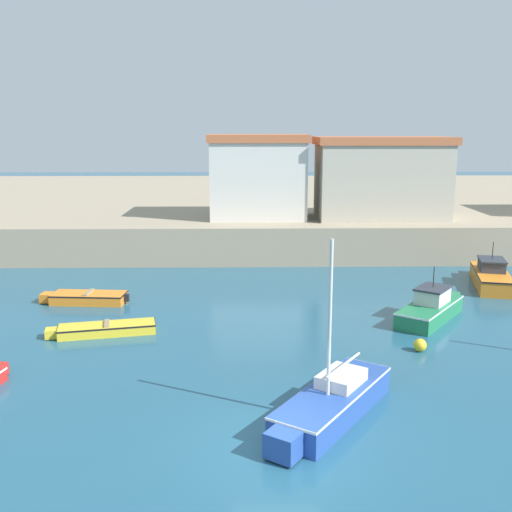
% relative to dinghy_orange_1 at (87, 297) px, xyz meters
% --- Properties ---
extents(ground_plane, '(200.00, 200.00, 0.00)m').
position_rel_dinghy_orange_1_xyz_m(ground_plane, '(8.39, -13.53, -0.27)').
color(ground_plane, '#235670').
extents(quay_seawall, '(120.00, 40.00, 2.34)m').
position_rel_dinghy_orange_1_xyz_m(quay_seawall, '(8.39, 27.31, 0.90)').
color(quay_seawall, gray).
rests_on(quay_seawall, ground).
extents(dinghy_orange_1, '(4.24, 1.58, 0.57)m').
position_rel_dinghy_orange_1_xyz_m(dinghy_orange_1, '(0.00, 0.00, 0.00)').
color(dinghy_orange_1, orange).
rests_on(dinghy_orange_1, ground).
extents(motorboat_orange_3, '(2.76, 5.66, 2.33)m').
position_rel_dinghy_orange_1_xyz_m(motorboat_orange_3, '(20.46, 2.83, 0.27)').
color(motorboat_orange_3, orange).
rests_on(motorboat_orange_3, ground).
extents(sailboat_blue_4, '(4.14, 5.30, 5.25)m').
position_rel_dinghy_orange_1_xyz_m(sailboat_blue_4, '(10.01, -11.65, 0.21)').
color(sailboat_blue_4, '#284C9E').
rests_on(sailboat_blue_4, ground).
extents(dinghy_yellow_5, '(4.37, 1.84, 0.49)m').
position_rel_dinghy_orange_1_xyz_m(dinghy_yellow_5, '(1.87, -4.44, -0.04)').
color(dinghy_yellow_5, yellow).
rests_on(dinghy_yellow_5, ground).
extents(motorboat_green_7, '(3.96, 4.73, 2.32)m').
position_rel_dinghy_orange_1_xyz_m(motorboat_green_7, '(15.61, -2.71, 0.24)').
color(motorboat_green_7, '#237A4C').
rests_on(motorboat_green_7, ground).
extents(mooring_buoy, '(0.48, 0.48, 0.48)m').
position_rel_dinghy_orange_1_xyz_m(mooring_buoy, '(14.03, -6.55, -0.03)').
color(mooring_buoy, yellow).
rests_on(mooring_buoy, ground).
extents(harbor_shed_near_wharf, '(6.42, 5.08, 5.40)m').
position_rel_dinghy_orange_1_xyz_m(harbor_shed_near_wharf, '(8.39, 12.10, 4.79)').
color(harbor_shed_near_wharf, silver).
rests_on(harbor_shed_near_wharf, quay_seawall).
extents(harbor_shed_mid_row, '(8.62, 4.68, 5.26)m').
position_rel_dinghy_orange_1_xyz_m(harbor_shed_mid_row, '(16.39, 11.41, 4.72)').
color(harbor_shed_mid_row, '#BCB29E').
rests_on(harbor_shed_mid_row, quay_seawall).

